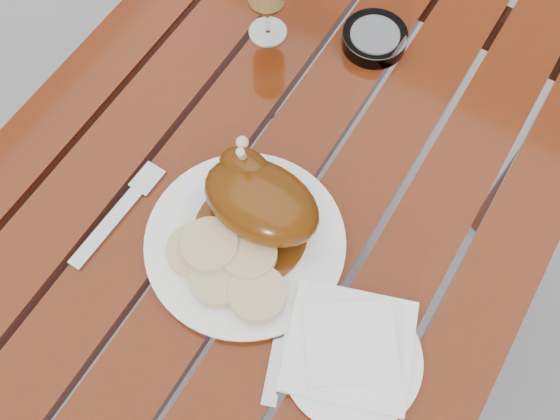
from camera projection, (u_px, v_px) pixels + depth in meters
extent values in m
plane|color=slate|center=(268.00, 327.00, 1.59)|extent=(60.00, 60.00, 0.00)
cube|color=#62270B|center=(264.00, 279.00, 1.25)|extent=(0.80, 1.20, 0.75)
cylinder|color=white|center=(245.00, 243.00, 0.87)|extent=(0.36, 0.36, 0.02)
cylinder|color=#57280A|center=(251.00, 231.00, 0.86)|extent=(0.16, 0.16, 0.00)
ellipsoid|color=#663107|center=(261.00, 202.00, 0.83)|extent=(0.17, 0.11, 0.08)
ellipsoid|color=#663107|center=(246.00, 170.00, 0.84)|extent=(0.08, 0.05, 0.07)
cylinder|color=#C6B28C|center=(244.00, 158.00, 0.83)|extent=(0.02, 0.04, 0.09)
cylinder|color=#D3B481|center=(195.00, 251.00, 0.84)|extent=(0.08, 0.08, 0.02)
cylinder|color=#D3B481|center=(218.00, 278.00, 0.82)|extent=(0.08, 0.08, 0.02)
cylinder|color=#D3B481|center=(258.00, 294.00, 0.81)|extent=(0.08, 0.08, 0.02)
cylinder|color=#D3B481|center=(249.00, 253.00, 0.83)|extent=(0.08, 0.08, 0.02)
cylinder|color=#D3B481|center=(210.00, 245.00, 0.83)|extent=(0.08, 0.08, 0.02)
cylinder|color=#F7CD70|center=(267.00, 0.00, 0.97)|extent=(0.08, 0.08, 0.15)
cylinder|color=white|center=(351.00, 359.00, 0.80)|extent=(0.23, 0.23, 0.01)
cube|color=white|center=(349.00, 346.00, 0.79)|extent=(0.20, 0.19, 0.01)
cylinder|color=#B2B7BC|center=(374.00, 39.00, 1.01)|extent=(0.11, 0.11, 0.03)
cube|color=gray|center=(114.00, 219.00, 0.89)|extent=(0.03, 0.17, 0.01)
cube|color=gray|center=(283.00, 327.00, 0.82)|extent=(0.09, 0.20, 0.01)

